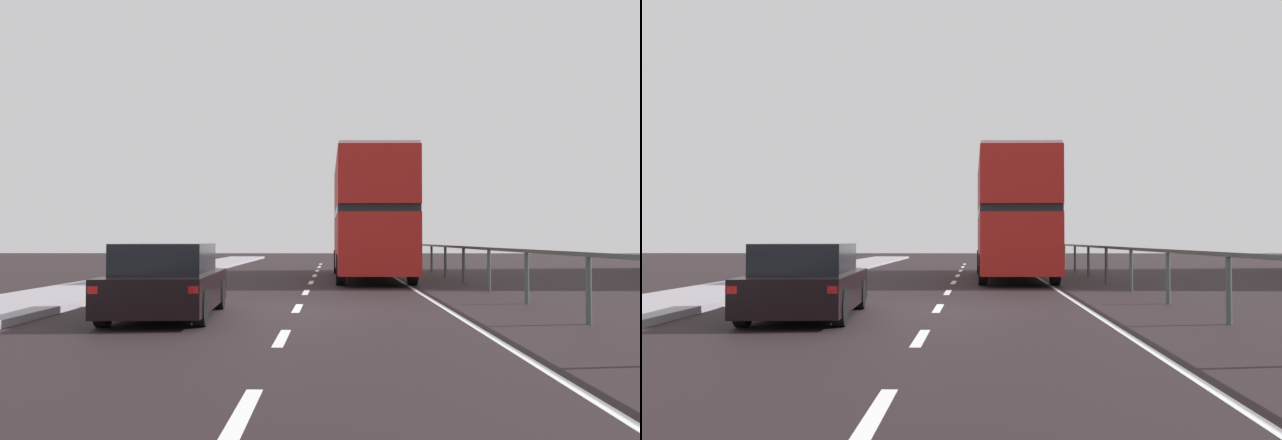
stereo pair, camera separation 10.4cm
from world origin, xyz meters
The scene contains 6 objects.
ground_plane centered at (0.00, 0.00, -0.05)m, with size 75.83×120.00×0.10m, color black.
near_sidewalk_kerb centered at (-5.96, 0.00, 0.07)m, with size 2.63×80.00×0.14m, color #958E97.
lane_paint_markings centered at (2.04, 8.28, 0.00)m, with size 3.26×46.00×0.01m.
bridge_side_railing centered at (5.13, 9.00, 1.00)m, with size 0.10×42.00×1.23m.
double_decker_bus_red centered at (2.10, 11.50, 2.37)m, with size 2.65×10.65×4.43m.
hatchback_car_near centered at (-2.34, -1.52, 0.66)m, with size 2.01×4.43×1.38m.
Camera 2 is at (0.86, -14.48, 1.45)m, focal length 39.13 mm.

